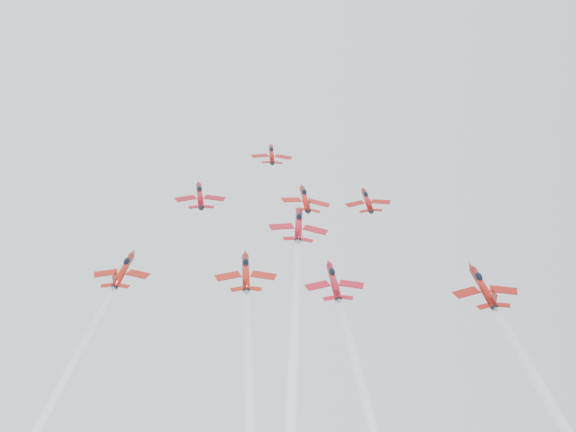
{
  "coord_description": "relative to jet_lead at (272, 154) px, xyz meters",
  "views": [
    {
      "loc": [
        -8.59,
        -124.06,
        133.35
      ],
      "look_at": [
        0.0,
        2.0,
        160.27
      ],
      "focal_mm": 45.0,
      "sensor_mm": 36.0,
      "label": 1
    }
  ],
  "objects": [
    {
      "name": "jet_row2_left",
      "position": [
        -14.23,
        -16.87,
        -13.51
      ],
      "size": [
        9.51,
        11.53,
        9.28
      ],
      "rotation": [
        0.68,
        -0.06,
        0.09
      ],
      "color": "maroon"
    },
    {
      "name": "jet_row2_right",
      "position": [
        17.5,
        -17.62,
        -14.12
      ],
      "size": [
        8.65,
        10.48,
        8.44
      ],
      "rotation": [
        0.68,
        -0.08,
        -0.06
      ],
      "color": "#990F0E"
    },
    {
      "name": "jet_center",
      "position": [
        3.66,
        -65.47,
        -52.55
      ],
      "size": [
        10.44,
        89.7,
        72.28
      ],
      "rotation": [
        0.68,
        0.09,
        -0.04
      ],
      "color": "#AD1020"
    },
    {
      "name": "jet_lead",
      "position": [
        0.0,
        0.0,
        0.0
      ],
      "size": [
        8.92,
        10.81,
        8.71
      ],
      "rotation": [
        0.68,
        0.03,
        0.02
      ],
      "color": "#9E0F0F"
    },
    {
      "name": "jet_row2_center",
      "position": [
        5.62,
        -17.41,
        -13.95
      ],
      "size": [
        9.45,
        11.45,
        9.22
      ],
      "rotation": [
        0.68,
        0.08,
        0.11
      ],
      "color": "#AD1510"
    }
  ]
}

